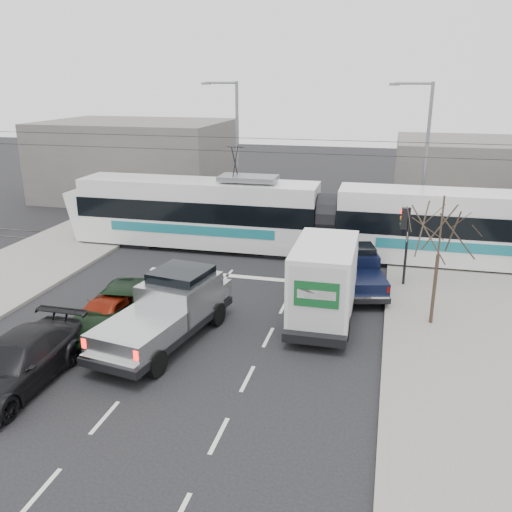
% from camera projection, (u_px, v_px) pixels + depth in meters
% --- Properties ---
extents(ground, '(120.00, 120.00, 0.00)m').
position_uv_depth(ground, '(225.00, 332.00, 20.50)').
color(ground, black).
rests_on(ground, ground).
extents(sidewalk_right, '(6.00, 60.00, 0.15)m').
position_uv_depth(sidewalk_right, '(477.00, 359.00, 18.41)').
color(sidewalk_right, gray).
rests_on(sidewalk_right, ground).
extents(rails, '(60.00, 1.60, 0.03)m').
position_uv_depth(rails, '(278.00, 253.00, 29.71)').
color(rails, '#33302D').
rests_on(rails, ground).
extents(building_left, '(14.00, 10.00, 6.00)m').
position_uv_depth(building_left, '(137.00, 160.00, 43.06)').
color(building_left, slate).
rests_on(building_left, ground).
extents(building_right, '(12.00, 10.00, 5.00)m').
position_uv_depth(building_right, '(481.00, 175.00, 39.08)').
color(building_right, slate).
rests_on(building_right, ground).
extents(bare_tree, '(2.40, 2.40, 5.00)m').
position_uv_depth(bare_tree, '(441.00, 232.00, 19.87)').
color(bare_tree, '#47382B').
rests_on(bare_tree, ground).
extents(traffic_signal, '(0.44, 0.44, 3.60)m').
position_uv_depth(traffic_signal, '(405.00, 230.00, 24.14)').
color(traffic_signal, black).
rests_on(traffic_signal, ground).
extents(street_lamp_near, '(2.38, 0.25, 9.00)m').
position_uv_depth(street_lamp_near, '(423.00, 155.00, 30.13)').
color(street_lamp_near, slate).
rests_on(street_lamp_near, ground).
extents(street_lamp_far, '(2.38, 0.25, 9.00)m').
position_uv_depth(street_lamp_far, '(234.00, 145.00, 34.62)').
color(street_lamp_far, slate).
rests_on(street_lamp_far, ground).
extents(catenary, '(60.00, 0.20, 7.00)m').
position_uv_depth(catenary, '(279.00, 184.00, 28.51)').
color(catenary, black).
rests_on(catenary, ground).
extents(tram, '(27.90, 3.10, 5.69)m').
position_uv_depth(tram, '(327.00, 220.00, 28.74)').
color(tram, white).
rests_on(tram, ground).
extents(silver_pickup, '(3.34, 6.90, 2.40)m').
position_uv_depth(silver_pickup, '(170.00, 308.00, 19.73)').
color(silver_pickup, black).
rests_on(silver_pickup, ground).
extents(box_truck, '(2.28, 6.53, 3.26)m').
position_uv_depth(box_truck, '(325.00, 280.00, 21.27)').
color(box_truck, black).
rests_on(box_truck, ground).
extents(navy_pickup, '(2.74, 4.83, 1.92)m').
position_uv_depth(navy_pickup, '(360.00, 270.00, 24.35)').
color(navy_pickup, black).
rests_on(navy_pickup, ground).
extents(green_car, '(3.07, 5.86, 1.57)m').
position_uv_depth(green_car, '(120.00, 310.00, 20.56)').
color(green_car, black).
rests_on(green_car, ground).
extents(red_car, '(2.32, 4.59, 1.50)m').
position_uv_depth(red_car, '(108.00, 313.00, 20.35)').
color(red_car, maroon).
rests_on(red_car, ground).
extents(dark_car, '(2.21, 5.43, 1.57)m').
position_uv_depth(dark_car, '(17.00, 363.00, 16.73)').
color(dark_car, black).
rests_on(dark_car, ground).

